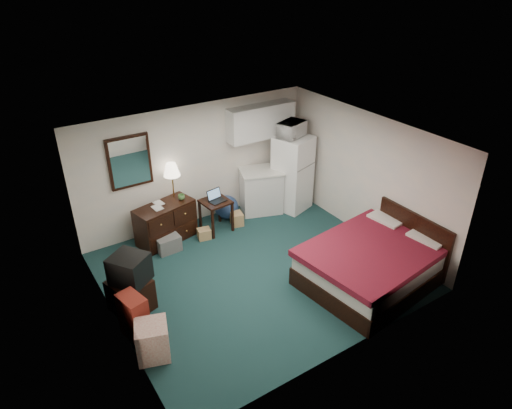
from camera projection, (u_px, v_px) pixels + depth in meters
floor at (257, 271)px, 8.19m from camera, size 5.00×4.50×0.01m
ceiling at (257, 140)px, 6.99m from camera, size 5.00×4.50×0.01m
walls at (257, 211)px, 7.59m from camera, size 5.01×4.51×2.50m
mirror at (130, 162)px, 8.39m from camera, size 0.80×0.06×1.00m
upper_cabinets at (261, 122)px, 9.47m from camera, size 1.50×0.35×0.70m
headboard at (412, 238)px, 8.13m from camera, size 0.06×1.56×1.00m
dresser at (166, 223)px, 8.91m from camera, size 1.24×0.77×0.79m
floor_lamp at (174, 198)px, 9.04m from camera, size 0.38×0.38×1.50m
desk at (216, 215)px, 9.27m from camera, size 0.58×0.58×0.68m
exercise_ball at (227, 207)px, 9.74m from camera, size 0.61×0.61×0.51m
kitchen_counter at (261, 191)px, 9.94m from camera, size 1.02×0.89×0.93m
fridge at (292, 173)px, 9.89m from camera, size 0.86×0.86×1.66m
bed at (371, 265)px, 7.76m from camera, size 2.40×1.98×0.71m
tv_stand at (131, 295)px, 7.20m from camera, size 0.70×0.73×0.54m
suitcase at (134, 317)px, 6.65m from camera, size 0.38×0.50×0.72m
retail_box at (153, 340)px, 6.35m from camera, size 0.56×0.56×0.55m
file_bin at (168, 244)px, 8.70m from camera, size 0.45×0.34×0.31m
cardboard_box_a at (204, 234)px, 9.09m from camera, size 0.29×0.26×0.21m
cardboard_box_b at (237, 219)px, 9.55m from camera, size 0.28×0.31×0.27m
laptop at (218, 196)px, 9.03m from camera, size 0.37×0.32×0.22m
crt_tv at (130, 269)px, 6.97m from camera, size 0.72×0.73×0.46m
microwave at (292, 128)px, 9.40m from camera, size 0.66×0.51×0.40m
book_a at (153, 204)px, 8.52m from camera, size 0.17×0.03×0.23m
book_b at (154, 200)px, 8.67m from camera, size 0.16×0.04×0.22m
mug at (181, 196)px, 8.90m from camera, size 0.17×0.16×0.13m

